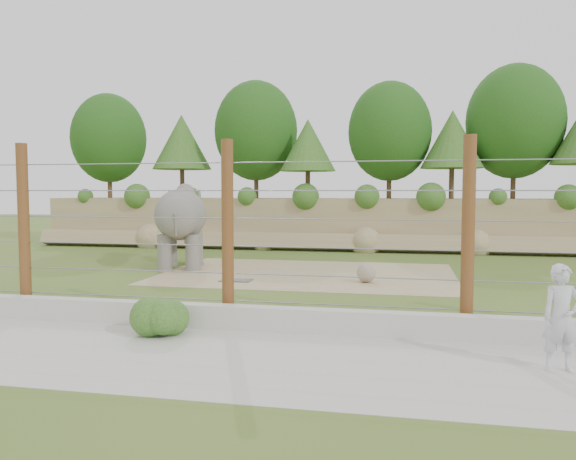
% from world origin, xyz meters
% --- Properties ---
extents(ground, '(90.00, 90.00, 0.00)m').
position_xyz_m(ground, '(0.00, 0.00, 0.00)').
color(ground, '#456625').
rests_on(ground, ground).
extents(back_embankment, '(30.00, 5.52, 8.77)m').
position_xyz_m(back_embankment, '(0.59, 12.68, 3.97)').
color(back_embankment, '#8E7F5A').
rests_on(back_embankment, ground).
extents(dirt_patch, '(10.00, 7.00, 0.02)m').
position_xyz_m(dirt_patch, '(0.50, 3.00, 0.01)').
color(dirt_patch, tan).
rests_on(dirt_patch, ground).
extents(drain_grate, '(1.00, 0.60, 0.03)m').
position_xyz_m(drain_grate, '(-1.49, 0.96, 0.04)').
color(drain_grate, '#262628').
rests_on(drain_grate, dirt_patch).
extents(elephant, '(2.64, 4.13, 3.10)m').
position_xyz_m(elephant, '(-4.43, 3.58, 1.55)').
color(elephant, '#68635C').
rests_on(elephant, ground).
extents(stone_ball, '(0.61, 0.61, 0.61)m').
position_xyz_m(stone_ball, '(2.62, 1.50, 0.32)').
color(stone_ball, gray).
rests_on(stone_ball, dirt_patch).
extents(retaining_wall, '(26.00, 0.35, 0.50)m').
position_xyz_m(retaining_wall, '(0.00, -5.00, 0.25)').
color(retaining_wall, beige).
rests_on(retaining_wall, ground).
extents(walkway, '(26.00, 4.00, 0.01)m').
position_xyz_m(walkway, '(0.00, -7.00, 0.01)').
color(walkway, beige).
rests_on(walkway, ground).
extents(barrier_fence, '(20.26, 0.26, 4.00)m').
position_xyz_m(barrier_fence, '(0.00, -4.50, 2.00)').
color(barrier_fence, '#5A3617').
rests_on(barrier_fence, ground).
extents(walkway_shrub, '(0.80, 0.80, 0.80)m').
position_xyz_m(walkway_shrub, '(-1.00, -5.80, 0.41)').
color(walkway_shrub, '#29591C').
rests_on(walkway_shrub, walkway).
extents(zookeeper, '(0.70, 0.54, 1.73)m').
position_xyz_m(zookeeper, '(6.22, -6.61, 0.87)').
color(zookeeper, '#ABB0B4').
rests_on(zookeeper, walkway).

